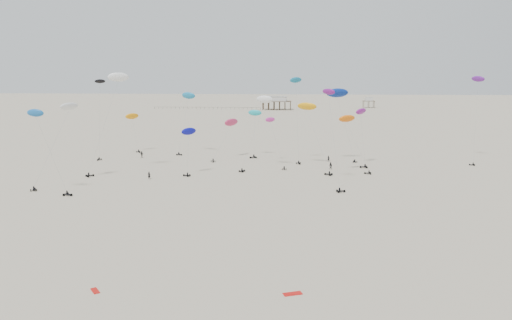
# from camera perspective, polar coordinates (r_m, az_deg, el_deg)

# --- Properties ---
(ground_plane) EXTENTS (900.00, 900.00, 0.00)m
(ground_plane) POSITION_cam_1_polar(r_m,az_deg,el_deg) (218.24, 2.83, 3.10)
(ground_plane) COLOR #C4B59B
(pavilion_main) EXTENTS (21.00, 13.00, 9.80)m
(pavilion_main) POSITION_cam_1_polar(r_m,az_deg,el_deg) (367.72, 2.39, 6.43)
(pavilion_main) COLOR brown
(pavilion_main) RESTS_ON ground
(pavilion_small) EXTENTS (9.00, 7.00, 8.00)m
(pavilion_small) POSITION_cam_1_polar(r_m,az_deg,el_deg) (400.29, 12.75, 6.36)
(pavilion_small) COLOR brown
(pavilion_small) RESTS_ON ground
(pier_fence) EXTENTS (80.20, 0.20, 1.50)m
(pier_fence) POSITION_cam_1_polar(r_m,az_deg,el_deg) (374.39, -5.63, 5.92)
(pier_fence) COLOR black
(pier_fence) RESTS_ON ground
(rig_0) EXTENTS (4.38, 7.79, 24.59)m
(rig_0) POSITION_cam_1_polar(r_m,az_deg,el_deg) (143.38, 4.66, 6.70)
(rig_0) COLOR black
(rig_0) RESTS_ON ground
(rig_1) EXTENTS (6.98, 15.24, 17.65)m
(rig_1) POSITION_cam_1_polar(r_m,az_deg,el_deg) (140.29, 2.22, 2.62)
(rig_1) COLOR black
(rig_1) RESTS_ON ground
(rig_2) EXTENTS (6.93, 15.54, 26.08)m
(rig_2) POSITION_cam_1_polar(r_m,az_deg,el_deg) (160.65, 23.96, 7.17)
(rig_2) COLOR black
(rig_2) RESTS_ON ground
(rig_3) EXTENTS (3.53, 8.60, 23.89)m
(rig_3) POSITION_cam_1_polar(r_m,az_deg,el_deg) (157.23, -17.44, 5.53)
(rig_3) COLOR black
(rig_3) RESTS_ON ground
(rig_4) EXTENTS (5.98, 5.81, 12.86)m
(rig_4) POSITION_cam_1_polar(r_m,az_deg,el_deg) (168.55, -13.86, 4.24)
(rig_4) COLOR black
(rig_4) RESTS_ON ground
(rig_5) EXTENTS (8.82, 9.11, 19.96)m
(rig_5) POSITION_cam_1_polar(r_m,az_deg,el_deg) (132.60, 0.48, 5.35)
(rig_5) COLOR black
(rig_5) RESTS_ON ground
(rig_6) EXTENTS (7.33, 13.56, 13.80)m
(rig_6) POSITION_cam_1_polar(r_m,az_deg,el_deg) (151.73, -3.09, 3.82)
(rig_6) COLOR black
(rig_6) RESTS_ON ground
(rig_7) EXTENTS (10.08, 3.73, 18.11)m
(rig_7) POSITION_cam_1_polar(r_m,az_deg,el_deg) (112.95, -22.80, 2.02)
(rig_7) COLOR black
(rig_7) RESTS_ON ground
(rig_8) EXTENTS (6.41, 15.67, 20.29)m
(rig_8) POSITION_cam_1_polar(r_m,az_deg,el_deg) (124.31, -21.24, 4.10)
(rig_8) COLOR black
(rig_8) RESTS_ON ground
(rig_9) EXTENTS (9.20, 5.96, 15.20)m
(rig_9) POSITION_cam_1_polar(r_m,az_deg,el_deg) (130.60, 10.72, 3.73)
(rig_9) COLOR black
(rig_9) RESTS_ON ground
(rig_10) EXTENTS (4.08, 6.56, 11.98)m
(rig_10) POSITION_cam_1_polar(r_m,az_deg,el_deg) (126.81, -7.75, 2.21)
(rig_10) COLOR black
(rig_10) RESTS_ON ground
(rig_11) EXTENTS (5.54, 12.00, 22.50)m
(rig_11) POSITION_cam_1_polar(r_m,az_deg,el_deg) (112.44, 8.80, 3.63)
(rig_11) COLOR black
(rig_11) RESTS_ON ground
(rig_12) EXTENTS (4.57, 7.49, 14.50)m
(rig_12) POSITION_cam_1_polar(r_m,az_deg,el_deg) (153.89, -0.18, 3.96)
(rig_12) COLOR black
(rig_12) RESTS_ON ground
(rig_13) EXTENTS (4.60, 8.97, 16.15)m
(rig_13) POSITION_cam_1_polar(r_m,az_deg,el_deg) (141.37, 11.99, 4.02)
(rig_13) COLOR black
(rig_13) RESTS_ON ground
(rig_14) EXTENTS (6.12, 8.34, 19.83)m
(rig_14) POSITION_cam_1_polar(r_m,az_deg,el_deg) (161.16, -7.87, 6.36)
(rig_14) COLOR black
(rig_14) RESTS_ON ground
(rig_15) EXTENTS (9.69, 4.86, 21.55)m
(rig_15) POSITION_cam_1_polar(r_m,az_deg,el_deg) (146.22, 9.40, 7.09)
(rig_15) COLOR black
(rig_15) RESTS_ON ground
(rig_16) EXTENTS (8.89, 12.76, 26.20)m
(rig_16) POSITION_cam_1_polar(r_m,az_deg,el_deg) (134.08, -15.96, 7.39)
(rig_16) COLOR black
(rig_16) RESTS_ON ground
(rig_17) EXTENTS (9.98, 17.35, 21.05)m
(rig_17) POSITION_cam_1_polar(r_m,az_deg,el_deg) (136.58, 6.19, 5.07)
(rig_17) COLOR black
(rig_17) RESTS_ON ground
(spectator_0) EXTENTS (0.86, 0.66, 2.15)m
(spectator_0) POSITION_cam_1_polar(r_m,az_deg,el_deg) (123.91, -12.10, -2.14)
(spectator_0) COLOR black
(spectator_0) RESTS_ON ground
(spectator_1) EXTENTS (1.22, 1.15, 2.18)m
(spectator_1) POSITION_cam_1_polar(r_m,az_deg,el_deg) (135.15, 8.52, -1.06)
(spectator_1) COLOR black
(spectator_1) RESTS_ON ground
(spectator_2) EXTENTS (1.43, 0.88, 2.29)m
(spectator_2) POSITION_cam_1_polar(r_m,az_deg,el_deg) (156.64, -12.92, 0.27)
(spectator_2) COLOR black
(spectator_2) RESTS_ON ground
(spectator_3) EXTENTS (0.90, 0.77, 2.08)m
(spectator_3) POSITION_cam_1_polar(r_m,az_deg,el_deg) (147.05, 8.28, -0.18)
(spectator_3) COLOR black
(spectator_3) RESTS_ON ground
(grounded_kite_a) EXTENTS (2.38, 1.67, 0.08)m
(grounded_kite_a) POSITION_cam_1_polar(r_m,az_deg,el_deg) (59.63, 4.20, -15.03)
(grounded_kite_a) COLOR red
(grounded_kite_a) RESTS_ON ground
(grounded_kite_b) EXTENTS (1.66, 1.85, 0.07)m
(grounded_kite_b) POSITION_cam_1_polar(r_m,az_deg,el_deg) (63.09, -17.90, -14.06)
(grounded_kite_b) COLOR red
(grounded_kite_b) RESTS_ON ground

